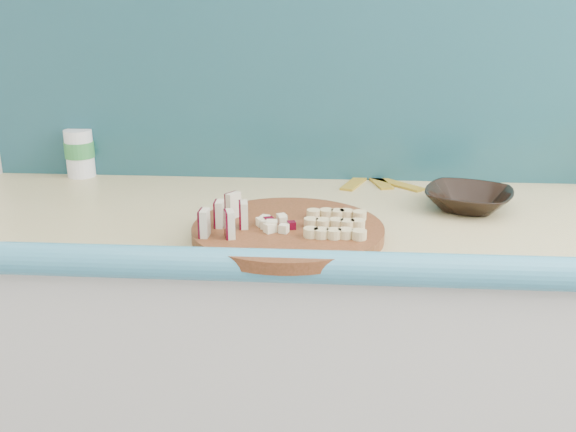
{
  "coord_description": "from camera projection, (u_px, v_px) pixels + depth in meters",
  "views": [
    {
      "loc": [
        -0.11,
        0.17,
        1.35
      ],
      "look_at": [
        -0.2,
        1.34,
        0.95
      ],
      "focal_mm": 40.0,
      "sensor_mm": 36.0,
      "label": 1
    }
  ],
  "objects": [
    {
      "name": "kitchen_counter",
      "position": [
        418.0,
        395.0,
        1.53
      ],
      "size": [
        2.2,
        0.63,
        0.91
      ],
      "color": "beige",
      "rests_on": "ground"
    },
    {
      "name": "backsplash",
      "position": [
        422.0,
        82.0,
        1.58
      ],
      "size": [
        2.2,
        0.02,
        0.5
      ],
      "primitive_type": "cube",
      "color": "teal",
      "rests_on": "kitchen_counter"
    },
    {
      "name": "cutting_board",
      "position": [
        288.0,
        231.0,
        1.25
      ],
      "size": [
        0.39,
        0.39,
        0.02
      ],
      "primitive_type": "cylinder",
      "rotation": [
        0.0,
        0.0,
        -0.04
      ],
      "color": "#44250E",
      "rests_on": "kitchen_counter"
    },
    {
      "name": "apple_wedges",
      "position": [
        226.0,
        216.0,
        1.23
      ],
      "size": [
        0.08,
        0.15,
        0.05
      ],
      "color": "beige",
      "rests_on": "cutting_board"
    },
    {
      "name": "apple_chunks",
      "position": [
        276.0,
        221.0,
        1.25
      ],
      "size": [
        0.06,
        0.06,
        0.02
      ],
      "color": "beige",
      "rests_on": "cutting_board"
    },
    {
      "name": "banana_slices",
      "position": [
        335.0,
        223.0,
        1.24
      ],
      "size": [
        0.12,
        0.14,
        0.02
      ],
      "color": "tan",
      "rests_on": "cutting_board"
    },
    {
      "name": "brown_bowl",
      "position": [
        468.0,
        199.0,
        1.42
      ],
      "size": [
        0.24,
        0.24,
        0.05
      ],
      "primitive_type": "imported",
      "rotation": [
        0.0,
        0.0,
        -0.34
      ],
      "color": "black",
      "rests_on": "kitchen_counter"
    },
    {
      "name": "canister",
      "position": [
        80.0,
        152.0,
        1.67
      ],
      "size": [
        0.08,
        0.08,
        0.12
      ],
      "rotation": [
        0.0,
        0.0,
        0.12
      ],
      "color": "silver",
      "rests_on": "kitchen_counter"
    },
    {
      "name": "banana_peel",
      "position": [
        377.0,
        182.0,
        1.62
      ],
      "size": [
        0.21,
        0.17,
        0.01
      ],
      "rotation": [
        0.0,
        0.0,
        0.09
      ],
      "color": "gold",
      "rests_on": "kitchen_counter"
    }
  ]
}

